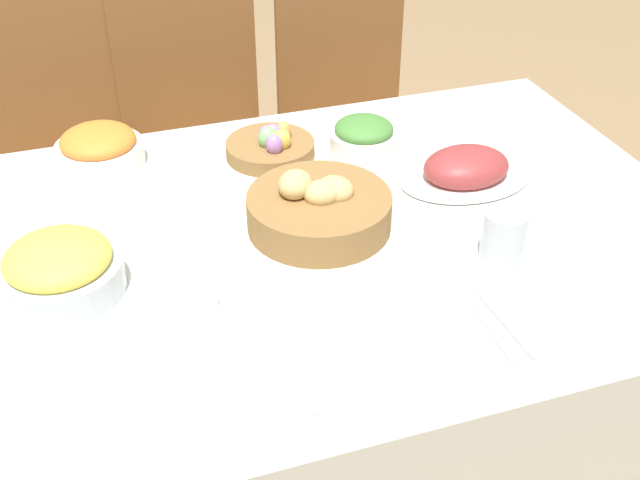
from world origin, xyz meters
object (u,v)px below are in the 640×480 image
object	(u,v)px
knife	(489,327)
chair_far_center	(202,134)
drinking_cup	(504,236)
spoon	(505,324)
green_salad_bowl	(364,137)
butter_dish	(184,295)
chair_far_right	(356,111)
ham_platter	(466,169)
fork	(299,371)
pineapple_bowl	(60,269)
dinner_plate	(398,347)
carrot_bowl	(99,148)
egg_basket	(271,146)
chair_far_left	(63,154)
bread_basket	(319,208)

from	to	relation	value
knife	chair_far_center	bearing A→B (deg)	103.22
drinking_cup	spoon	bearing A→B (deg)	-116.36
green_salad_bowl	butter_dish	bearing A→B (deg)	-140.03
chair_far_right	ham_platter	world-z (taller)	chair_far_right
spoon	knife	bearing A→B (deg)	177.94
chair_far_right	green_salad_bowl	bearing A→B (deg)	-114.88
butter_dish	ham_platter	bearing A→B (deg)	18.83
chair_far_center	fork	size ratio (longest dim) A/B	5.20
chair_far_center	drinking_cup	distance (m)	1.16
pineapple_bowl	green_salad_bowl	xyz separation A→B (m)	(0.67, 0.31, -0.01)
drinking_cup	pineapple_bowl	bearing A→B (deg)	168.68
ham_platter	pineapple_bowl	bearing A→B (deg)	-171.72
dinner_plate	fork	size ratio (longest dim) A/B	1.50
dinner_plate	spoon	distance (m)	0.19
chair_far_center	dinner_plate	bearing A→B (deg)	-89.40
carrot_bowl	fork	size ratio (longest dim) A/B	1.05
green_salad_bowl	dinner_plate	xyz separation A→B (m)	(-0.18, -0.63, -0.03)
dinner_plate	knife	bearing A→B (deg)	0.00
knife	butter_dish	distance (m)	0.51
dinner_plate	fork	distance (m)	0.16
egg_basket	spoon	size ratio (longest dim) A/B	1.08
knife	chair_far_left	bearing A→B (deg)	119.27
spoon	egg_basket	bearing A→B (deg)	105.48
chair_far_right	knife	bearing A→B (deg)	-106.11
carrot_bowl	ham_platter	bearing A→B (deg)	-23.54
chair_far_right	butter_dish	bearing A→B (deg)	-129.84
ham_platter	spoon	distance (m)	0.47
chair_far_left	knife	world-z (taller)	chair_far_left
bread_basket	ham_platter	xyz separation A→B (m)	(0.35, 0.07, -0.02)
bread_basket	drinking_cup	xyz separation A→B (m)	(0.28, -0.20, 0.01)
bread_basket	dinner_plate	bearing A→B (deg)	-88.82
butter_dish	chair_far_left	bearing A→B (deg)	99.87
bread_basket	egg_basket	xyz separation A→B (m)	(-0.01, 0.30, -0.02)
carrot_bowl	chair_far_left	bearing A→B (deg)	100.69
chair_far_center	knife	world-z (taller)	chair_far_center
bread_basket	pineapple_bowl	world-z (taller)	bread_basket
spoon	drinking_cup	world-z (taller)	drinking_cup
drinking_cup	ham_platter	bearing A→B (deg)	76.44
spoon	dinner_plate	bearing A→B (deg)	177.94
carrot_bowl	green_salad_bowl	size ratio (longest dim) A/B	1.25
chair_far_left	pineapple_bowl	world-z (taller)	chair_far_left
ham_platter	egg_basket	bearing A→B (deg)	147.64
chair_far_left	chair_far_center	bearing A→B (deg)	1.69
chair_far_left	bread_basket	world-z (taller)	chair_far_left
bread_basket	egg_basket	size ratio (longest dim) A/B	1.41
drinking_cup	chair_far_center	bearing A→B (deg)	108.50
fork	drinking_cup	distance (m)	0.47
ham_platter	fork	size ratio (longest dim) A/B	1.57
chair_far_right	butter_dish	size ratio (longest dim) A/B	9.21
pineapple_bowl	drinking_cup	world-z (taller)	pineapple_bowl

